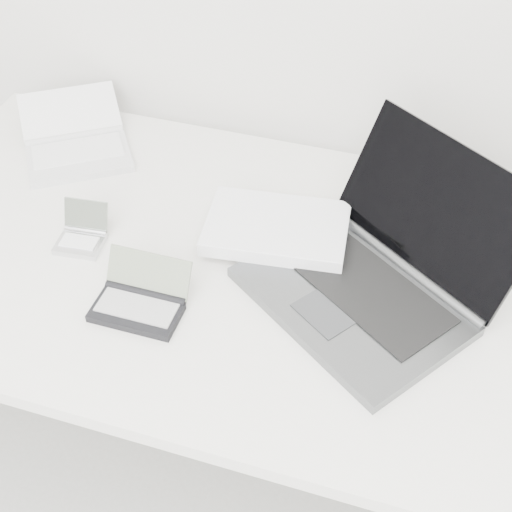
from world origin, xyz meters
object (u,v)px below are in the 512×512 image
(desk, at_px, (277,286))
(netbook_open_white, at_px, (76,144))
(laptop_large, at_px, (344,259))
(palmtop_charcoal, at_px, (140,302))

(desk, bearing_deg, netbook_open_white, 157.03)
(laptop_large, bearing_deg, palmtop_charcoal, -114.52)
(netbook_open_white, xyz_separation_m, palmtop_charcoal, (0.33, -0.39, -0.00))
(laptop_large, xyz_separation_m, palmtop_charcoal, (-0.32, -0.19, -0.02))
(desk, relative_size, palmtop_charcoal, 10.42)
(desk, relative_size, laptop_large, 2.63)
(desk, xyz_separation_m, laptop_large, (0.12, 0.02, 0.09))
(netbook_open_white, bearing_deg, laptop_large, -51.90)
(desk, height_order, laptop_large, laptop_large)
(desk, height_order, palmtop_charcoal, palmtop_charcoal)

